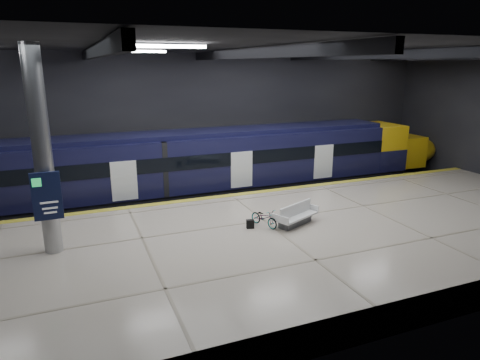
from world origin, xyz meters
TOP-DOWN VIEW (x-y plane):
  - ground at (0.00, 0.00)m, footprint 30.00×30.00m
  - room_shell at (-0.00, 0.00)m, footprint 30.10×16.10m
  - platform at (0.00, -2.50)m, footprint 30.00×11.00m
  - safety_strip at (0.00, 2.75)m, footprint 30.00×0.40m
  - rails at (0.00, 5.50)m, footprint 30.00×1.52m
  - train at (-0.14, 5.50)m, footprint 29.40×2.84m
  - bench at (0.94, -1.91)m, footprint 2.17×1.57m
  - bicycle at (-0.29, -1.60)m, footprint 0.93×1.45m
  - pannier_bag at (-0.89, -1.60)m, footprint 0.33×0.25m
  - info_column at (-8.00, -1.03)m, footprint 0.90×0.78m

SIDE VIEW (x-z plane):
  - ground at x=0.00m, z-range 0.00..0.00m
  - rails at x=0.00m, z-range 0.00..0.16m
  - platform at x=0.00m, z-range 0.00..1.10m
  - safety_strip at x=0.00m, z-range 1.10..1.11m
  - pannier_bag at x=-0.89m, z-range 1.10..1.45m
  - bench at x=0.94m, z-range 0.97..1.86m
  - bicycle at x=-0.29m, z-range 1.10..1.82m
  - train at x=-0.14m, z-range 0.16..3.95m
  - info_column at x=-8.00m, z-range 1.01..7.91m
  - room_shell at x=0.00m, z-range 1.69..9.74m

